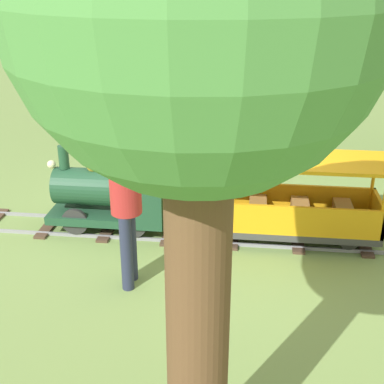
{
  "coord_description": "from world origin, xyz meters",
  "views": [
    {
      "loc": [
        -5.55,
        -0.62,
        2.97
      ],
      "look_at": [
        0.0,
        0.04,
        0.55
      ],
      "focal_mm": 49.07,
      "sensor_mm": 36.0,
      "label": 1
    }
  ],
  "objects_px": {
    "locomotive": "(115,193)",
    "oak_tree_near": "(199,23)",
    "conductor_person": "(126,197)",
    "park_bench": "(209,133)",
    "passenger_car": "(279,206)"
  },
  "relations": [
    {
      "from": "park_bench",
      "to": "oak_tree_near",
      "type": "xyz_separation_m",
      "value": [
        -5.98,
        -0.46,
        2.33
      ]
    },
    {
      "from": "passenger_car",
      "to": "oak_tree_near",
      "type": "xyz_separation_m",
      "value": [
        -3.2,
        0.6,
        2.32
      ]
    },
    {
      "from": "passenger_car",
      "to": "oak_tree_near",
      "type": "relative_size",
      "value": 0.64
    },
    {
      "from": "passenger_car",
      "to": "conductor_person",
      "type": "bearing_deg",
      "value": 126.82
    },
    {
      "from": "locomotive",
      "to": "oak_tree_near",
      "type": "bearing_deg",
      "value": -157.31
    },
    {
      "from": "passenger_car",
      "to": "park_bench",
      "type": "distance_m",
      "value": 2.97
    },
    {
      "from": "conductor_person",
      "to": "park_bench",
      "type": "relative_size",
      "value": 1.2
    },
    {
      "from": "passenger_car",
      "to": "conductor_person",
      "type": "relative_size",
      "value": 1.45
    },
    {
      "from": "conductor_person",
      "to": "park_bench",
      "type": "distance_m",
      "value": 3.97
    },
    {
      "from": "locomotive",
      "to": "oak_tree_near",
      "type": "height_order",
      "value": "oak_tree_near"
    },
    {
      "from": "locomotive",
      "to": "conductor_person",
      "type": "relative_size",
      "value": 0.89
    },
    {
      "from": "park_bench",
      "to": "locomotive",
      "type": "bearing_deg",
      "value": 162.44
    },
    {
      "from": "locomotive",
      "to": "conductor_person",
      "type": "distance_m",
      "value": 1.3
    },
    {
      "from": "locomotive",
      "to": "oak_tree_near",
      "type": "xyz_separation_m",
      "value": [
        -3.2,
        -1.34,
        2.26
      ]
    },
    {
      "from": "locomotive",
      "to": "conductor_person",
      "type": "height_order",
      "value": "conductor_person"
    }
  ]
}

